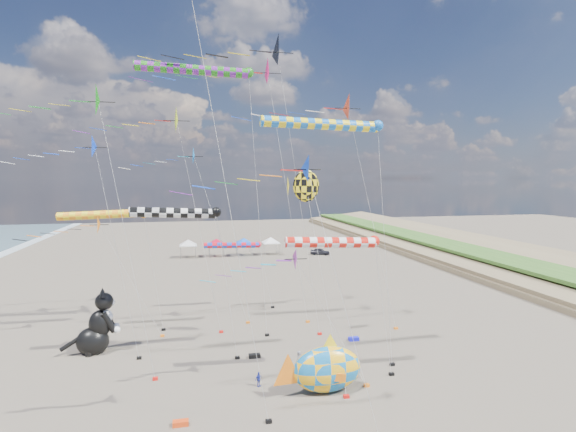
# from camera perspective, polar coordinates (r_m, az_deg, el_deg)

# --- Properties ---
(delta_kite_0) EXTENTS (8.19, 1.83, 17.45)m
(delta_kite_0) POSITION_cam_1_polar(r_m,az_deg,el_deg) (36.66, -23.81, 7.51)
(delta_kite_0) COLOR blue
(delta_kite_0) RESTS_ON ground
(delta_kite_1) EXTENTS (9.62, 1.60, 15.50)m
(delta_kite_1) POSITION_cam_1_polar(r_m,az_deg,el_deg) (21.43, 1.32, 5.00)
(delta_kite_1) COLOR blue
(delta_kite_1) RESTS_ON ground
(delta_kite_3) EXTENTS (10.12, 1.69, 9.78)m
(delta_kite_3) POSITION_cam_1_polar(r_m,az_deg,el_deg) (28.92, 0.44, -6.43)
(delta_kite_3) COLOR #921999
(delta_kite_3) RESTS_ON ground
(delta_kite_4) EXTENTS (15.81, 2.91, 25.74)m
(delta_kite_4) POSITION_cam_1_polar(r_m,az_deg,el_deg) (43.36, -3.85, 17.92)
(delta_kite_4) COLOR #DA0E58
(delta_kite_4) RESTS_ON ground
(delta_kite_5) EXTENTS (9.62, 2.37, 20.50)m
(delta_kite_5) POSITION_cam_1_polar(r_m,az_deg,el_deg) (32.65, -22.53, 13.00)
(delta_kite_5) COLOR #138112
(delta_kite_5) RESTS_ON ground
(delta_kite_6) EXTENTS (13.69, 2.61, 21.58)m
(delta_kite_6) POSITION_cam_1_polar(r_m,az_deg,el_deg) (40.88, 7.62, 12.96)
(delta_kite_6) COLOR red
(delta_kite_6) RESTS_ON ground
(delta_kite_7) EXTENTS (14.36, 3.05, 26.47)m
(delta_kite_7) POSITION_cam_1_polar(r_m,az_deg,el_deg) (40.23, -1.81, 19.99)
(delta_kite_7) COLOR black
(delta_kite_7) RESTS_ON ground
(delta_kite_8) EXTENTS (11.88, 2.60, 20.74)m
(delta_kite_8) POSITION_cam_1_polar(r_m,az_deg,el_deg) (40.98, -14.82, 11.67)
(delta_kite_8) COLOR #C2DF18
(delta_kite_8) RESTS_ON ground
(delta_kite_9) EXTENTS (10.28, 1.74, 11.12)m
(delta_kite_9) POSITION_cam_1_polar(r_m,az_deg,el_deg) (41.62, -22.83, -1.54)
(delta_kite_9) COLOR orange
(delta_kite_9) RESTS_ON ground
(delta_kite_10) EXTENTS (10.22, 1.91, 17.29)m
(delta_kite_10) POSITION_cam_1_polar(r_m,az_deg,el_deg) (42.83, -11.61, 7.12)
(delta_kite_10) COLOR #137CDC
(delta_kite_10) RESTS_ON ground
(windsock_0) EXTENTS (7.99, 0.76, 10.21)m
(windsock_0) POSITION_cam_1_polar(r_m,az_deg,el_deg) (30.85, 6.18, -3.42)
(windsock_0) COLOR red
(windsock_0) RESTS_ON ground
(windsock_1) EXTENTS (7.50, 0.63, 7.41)m
(windsock_1) POSITION_cam_1_polar(r_m,az_deg,el_deg) (48.17, -6.76, -3.76)
(windsock_1) COLOR red
(windsock_1) RESTS_ON ground
(windsock_2) EXTENTS (10.21, 0.81, 18.35)m
(windsock_2) POSITION_cam_1_polar(r_m,az_deg,el_deg) (32.14, 4.92, 11.39)
(windsock_2) COLOR blue
(windsock_2) RESTS_ON ground
(windsock_3) EXTENTS (7.95, 0.78, 12.01)m
(windsock_3) POSITION_cam_1_polar(r_m,az_deg,el_deg) (34.41, -13.66, 0.30)
(windsock_3) COLOR black
(windsock_3) RESTS_ON ground
(windsock_4) EXTENTS (11.04, 0.87, 23.60)m
(windsock_4) POSITION_cam_1_polar(r_m,az_deg,el_deg) (39.89, -11.33, 17.61)
(windsock_4) COLOR #208117
(windsock_4) RESTS_ON ground
(windsock_5) EXTENTS (8.96, 0.77, 11.34)m
(windsock_5) POSITION_cam_1_polar(r_m,az_deg,el_deg) (43.14, -22.14, 0.09)
(windsock_5) COLOR orange
(windsock_5) RESTS_ON ground
(angelfish_kite) EXTENTS (3.74, 3.02, 14.88)m
(angelfish_kite) POSITION_cam_1_polar(r_m,az_deg,el_deg) (36.86, 2.01, 3.67)
(angelfish_kite) COLOR yellow
(angelfish_kite) RESTS_ON ground
(cat_inflatable) EXTENTS (4.16, 2.59, 5.23)m
(cat_inflatable) POSITION_cam_1_polar(r_m,az_deg,el_deg) (40.49, -23.22, -12.18)
(cat_inflatable) COLOR black
(cat_inflatable) RESTS_ON ground
(fish_inflatable) EXTENTS (6.23, 2.21, 3.99)m
(fish_inflatable) POSITION_cam_1_polar(r_m,az_deg,el_deg) (31.42, 4.87, -18.80)
(fish_inflatable) COLOR #126FB6
(fish_inflatable) RESTS_ON ground
(person_adult) EXTENTS (0.69, 0.63, 1.57)m
(person_adult) POSITION_cam_1_polar(r_m,az_deg,el_deg) (34.54, 1.47, -18.01)
(person_adult) COLOR gray
(person_adult) RESTS_ON ground
(child_green) EXTENTS (0.70, 0.62, 1.19)m
(child_green) POSITION_cam_1_polar(r_m,az_deg,el_deg) (33.79, 8.39, -18.95)
(child_green) COLOR #156D2C
(child_green) RESTS_ON ground
(child_blue) EXTENTS (0.64, 0.53, 1.02)m
(child_blue) POSITION_cam_1_polar(r_m,az_deg,el_deg) (32.64, -3.75, -19.97)
(child_blue) COLOR #2837B2
(child_blue) RESTS_ON ground
(kite_bag_0) EXTENTS (0.90, 0.44, 0.30)m
(kite_bag_0) POSITION_cam_1_polar(r_m,az_deg,el_deg) (41.16, 8.34, -15.18)
(kite_bag_0) COLOR #1618E1
(kite_bag_0) RESTS_ON ground
(kite_bag_1) EXTENTS (0.90, 0.44, 0.30)m
(kite_bag_1) POSITION_cam_1_polar(r_m,az_deg,el_deg) (37.33, -4.28, -17.29)
(kite_bag_1) COLOR black
(kite_bag_1) RESTS_ON ground
(kite_bag_2) EXTENTS (0.90, 0.44, 0.30)m
(kite_bag_2) POSITION_cam_1_polar(r_m,az_deg,el_deg) (29.05, -13.48, -24.21)
(kite_bag_2) COLOR #E93E10
(kite_bag_2) RESTS_ON ground
(kite_bag_3) EXTENTS (0.90, 0.44, 0.30)m
(kite_bag_3) POSITION_cam_1_polar(r_m,az_deg,el_deg) (32.36, 4.73, -20.91)
(kite_bag_3) COLOR #FA5615
(kite_bag_3) RESTS_ON ground
(tent_row) EXTENTS (19.20, 4.20, 3.80)m
(tent_row) POSITION_cam_1_polar(r_m,az_deg,el_deg) (82.44, -7.34, -2.93)
(tent_row) COLOR silver
(tent_row) RESTS_ON ground
(parked_car) EXTENTS (3.84, 2.82, 1.22)m
(parked_car) POSITION_cam_1_polar(r_m,az_deg,el_deg) (83.95, 4.09, -4.51)
(parked_car) COLOR #26262D
(parked_car) RESTS_ON ground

